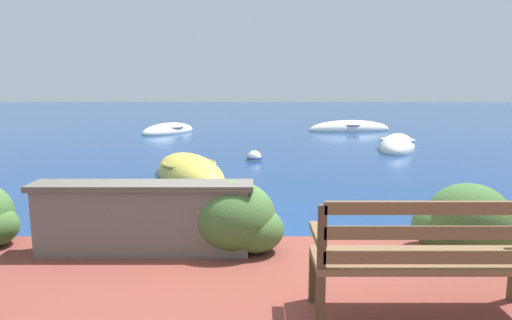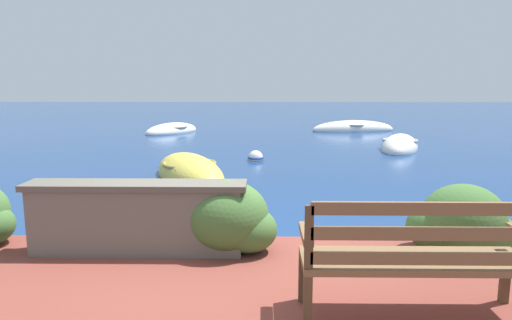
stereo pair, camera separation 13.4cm
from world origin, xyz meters
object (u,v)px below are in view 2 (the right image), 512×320
rowboat_nearest (190,175)px  rowboat_mid (400,147)px  rowboat_far (172,131)px  rowboat_outer (353,129)px  mooring_buoy (256,158)px  park_bench (417,256)px

rowboat_nearest → rowboat_mid: (5.45, 4.07, -0.01)m
rowboat_nearest → rowboat_far: bearing=165.6°
rowboat_outer → mooring_buoy: bearing=52.7°
park_bench → rowboat_far: 15.16m
rowboat_nearest → rowboat_mid: 6.80m
rowboat_mid → rowboat_far: (-7.49, 4.43, -0.01)m
park_bench → rowboat_far: park_bench is taller
park_bench → mooring_buoy: (-1.28, 8.13, -0.64)m
rowboat_far → rowboat_outer: rowboat_outer is taller
rowboat_nearest → rowboat_mid: rowboat_nearest is taller
park_bench → rowboat_mid: 10.41m
park_bench → rowboat_mid: (2.86, 9.99, -0.64)m
mooring_buoy → park_bench: bearing=-81.0°
rowboat_outer → mooring_buoy: 7.92m
park_bench → rowboat_outer: park_bench is taller
park_bench → mooring_buoy: 8.25m
park_bench → rowboat_nearest: park_bench is taller
rowboat_far → rowboat_nearest: bearing=44.8°
park_bench → rowboat_nearest: 6.49m
rowboat_nearest → mooring_buoy: 2.57m
rowboat_nearest → mooring_buoy: (1.31, 2.21, -0.01)m
park_bench → mooring_buoy: size_ratio=4.10×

